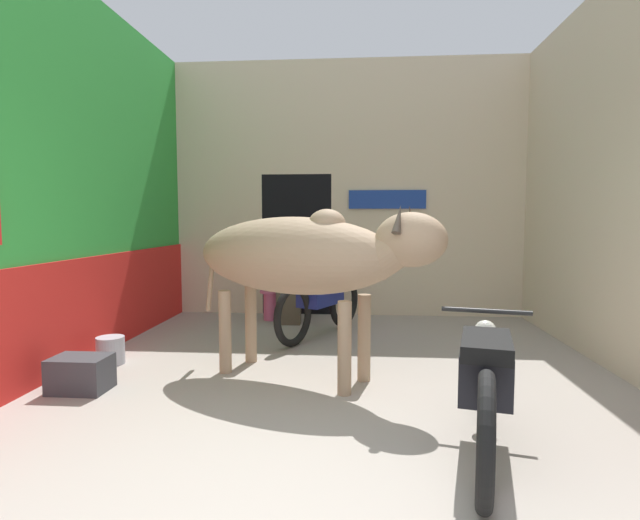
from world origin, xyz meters
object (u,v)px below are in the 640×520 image
at_px(motorcycle_near, 485,379).
at_px(bucket, 110,350).
at_px(shopkeeper_seated, 290,274).
at_px(crate, 81,374).
at_px(cow, 304,256).
at_px(plastic_stool, 271,304).
at_px(motorcycle_far, 321,299).

height_order(motorcycle_near, bucket, motorcycle_near).
xyz_separation_m(shopkeeper_seated, crate, (-1.30, -2.77, -0.50)).
relative_size(shopkeeper_seated, bucket, 4.75).
height_order(motorcycle_near, shopkeeper_seated, shopkeeper_seated).
distance_m(crate, bucket, 0.75).
height_order(motorcycle_near, crate, motorcycle_near).
distance_m(motorcycle_near, bucket, 3.48).
bearing_deg(crate, cow, 14.60).
relative_size(motorcycle_near, plastic_stool, 4.53).
xyz_separation_m(crate, bucket, (-0.13, 0.74, -0.01)).
distance_m(motorcycle_near, crate, 3.09).
height_order(cow, crate, cow).
bearing_deg(shopkeeper_seated, bucket, -125.33).
height_order(motorcycle_far, crate, motorcycle_far).
xyz_separation_m(shopkeeper_seated, bucket, (-1.44, -2.03, -0.51)).
bearing_deg(cow, motorcycle_far, 89.39).
relative_size(cow, motorcycle_near, 1.25).
bearing_deg(motorcycle_far, cow, -90.61).
relative_size(shopkeeper_seated, plastic_stool, 3.03).
distance_m(motorcycle_far, shopkeeper_seated, 0.89).
xyz_separation_m(motorcycle_far, bucket, (-1.91, -1.30, -0.31)).
bearing_deg(motorcycle_near, cow, 133.78).
bearing_deg(crate, motorcycle_far, 49.07).
bearing_deg(shopkeeper_seated, crate, -115.20).
bearing_deg(plastic_stool, bucket, -118.09).
xyz_separation_m(cow, motorcycle_far, (0.02, 1.59, -0.62)).
bearing_deg(bucket, plastic_stool, 61.91).
xyz_separation_m(motorcycle_near, shopkeeper_seated, (-1.66, 3.57, 0.20)).
bearing_deg(motorcycle_near, motorcycle_far, 112.74).
distance_m(shopkeeper_seated, bucket, 2.54).
bearing_deg(motorcycle_near, crate, 164.77).
bearing_deg(shopkeeper_seated, motorcycle_far, -57.06).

